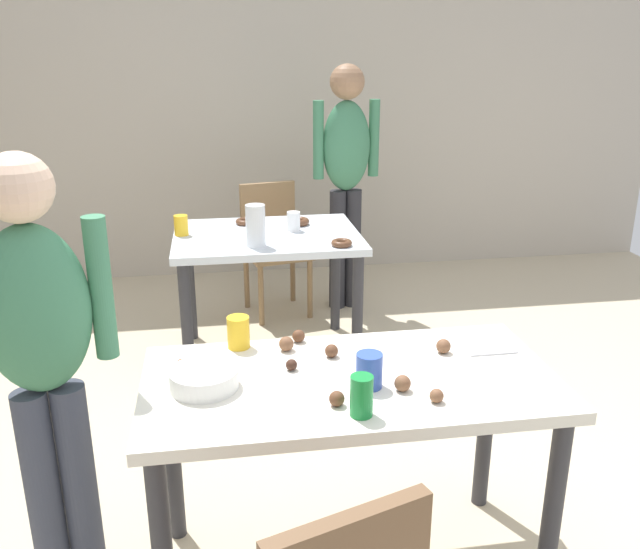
% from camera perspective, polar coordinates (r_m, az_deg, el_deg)
% --- Properties ---
extents(ground_plane, '(6.40, 6.40, 0.00)m').
position_cam_1_polar(ground_plane, '(2.74, 2.25, -20.69)').
color(ground_plane, beige).
extents(wall_back, '(6.40, 0.10, 2.60)m').
position_cam_1_polar(wall_back, '(5.31, -4.50, 14.04)').
color(wall_back, '#BCB2A3').
rests_on(wall_back, ground_plane).
extents(dining_table_near, '(1.31, 0.65, 0.75)m').
position_cam_1_polar(dining_table_near, '(2.21, 2.54, -11.11)').
color(dining_table_near, silver).
rests_on(dining_table_near, ground_plane).
extents(dining_table_far, '(1.03, 0.78, 0.75)m').
position_cam_1_polar(dining_table_far, '(3.79, -4.51, 1.88)').
color(dining_table_far, silver).
rests_on(dining_table_far, ground_plane).
extents(chair_far_table, '(0.48, 0.48, 0.87)m').
position_cam_1_polar(chair_far_table, '(4.56, -4.00, 2.94)').
color(chair_far_table, olive).
rests_on(chair_far_table, ground_plane).
extents(person_girl_near, '(0.45, 0.27, 1.48)m').
position_cam_1_polar(person_girl_near, '(2.20, -22.58, -5.92)').
color(person_girl_near, '#383D4C').
rests_on(person_girl_near, ground_plane).
extents(person_adult_far, '(0.46, 0.24, 1.64)m').
position_cam_1_polar(person_adult_far, '(4.49, 2.23, 9.23)').
color(person_adult_far, '#28282D').
rests_on(person_adult_far, ground_plane).
extents(mixing_bowl, '(0.21, 0.21, 0.06)m').
position_cam_1_polar(mixing_bowl, '(2.11, -9.83, -8.70)').
color(mixing_bowl, white).
rests_on(mixing_bowl, dining_table_near).
extents(soda_can, '(0.07, 0.07, 0.12)m').
position_cam_1_polar(soda_can, '(1.93, 3.55, -10.24)').
color(soda_can, '#198438').
rests_on(soda_can, dining_table_near).
extents(fork_near, '(0.17, 0.02, 0.01)m').
position_cam_1_polar(fork_near, '(2.38, 14.53, -6.50)').
color(fork_near, silver).
rests_on(fork_near, dining_table_near).
extents(cup_near_0, '(0.08, 0.08, 0.11)m').
position_cam_1_polar(cup_near_0, '(2.08, 4.20, -8.12)').
color(cup_near_0, '#3351B2').
rests_on(cup_near_0, dining_table_near).
extents(cup_near_1, '(0.08, 0.08, 0.11)m').
position_cam_1_polar(cup_near_1, '(2.35, -6.94, -4.89)').
color(cup_near_1, yellow).
rests_on(cup_near_1, dining_table_near).
extents(cake_ball_0, '(0.04, 0.04, 0.04)m').
position_cam_1_polar(cake_ball_0, '(2.04, 9.86, -10.10)').
color(cake_ball_0, brown).
rests_on(cake_ball_0, dining_table_near).
extents(cake_ball_1, '(0.05, 0.05, 0.05)m').
position_cam_1_polar(cake_ball_1, '(2.27, 0.99, -6.49)').
color(cake_ball_1, brown).
rests_on(cake_ball_1, dining_table_near).
extents(cake_ball_2, '(0.04, 0.04, 0.04)m').
position_cam_1_polar(cake_ball_2, '(2.19, -2.43, -7.67)').
color(cake_ball_2, '#3D2319').
rests_on(cake_ball_2, dining_table_near).
extents(cake_ball_3, '(0.05, 0.05, 0.05)m').
position_cam_1_polar(cake_ball_3, '(2.08, 7.02, -9.14)').
color(cake_ball_3, brown).
rests_on(cake_ball_3, dining_table_near).
extents(cake_ball_4, '(0.05, 0.05, 0.05)m').
position_cam_1_polar(cake_ball_4, '(2.32, -2.88, -5.89)').
color(cake_ball_4, brown).
rests_on(cake_ball_4, dining_table_near).
extents(cake_ball_5, '(0.05, 0.05, 0.05)m').
position_cam_1_polar(cake_ball_5, '(1.99, 1.44, -10.49)').
color(cake_ball_5, brown).
rests_on(cake_ball_5, dining_table_near).
extents(cake_ball_6, '(0.05, 0.05, 0.05)m').
position_cam_1_polar(cake_ball_6, '(2.39, -1.84, -5.23)').
color(cake_ball_6, brown).
rests_on(cake_ball_6, dining_table_near).
extents(cake_ball_7, '(0.05, 0.05, 0.05)m').
position_cam_1_polar(cake_ball_7, '(2.34, 10.43, -6.00)').
color(cake_ball_7, brown).
rests_on(cake_ball_7, dining_table_near).
extents(cake_ball_8, '(0.04, 0.04, 0.04)m').
position_cam_1_polar(cake_ball_8, '(2.24, -11.66, -7.47)').
color(cake_ball_8, brown).
rests_on(cake_ball_8, dining_table_near).
extents(pitcher_far, '(0.10, 0.10, 0.22)m').
position_cam_1_polar(pitcher_far, '(3.50, -5.49, 4.15)').
color(pitcher_far, white).
rests_on(pitcher_far, dining_table_far).
extents(cup_far_0, '(0.08, 0.08, 0.11)m').
position_cam_1_polar(cup_far_0, '(3.79, -11.70, 4.11)').
color(cup_far_0, yellow).
rests_on(cup_far_0, dining_table_far).
extents(cup_far_1, '(0.07, 0.07, 0.11)m').
position_cam_1_polar(cup_far_1, '(3.80, -2.32, 4.53)').
color(cup_far_1, white).
rests_on(cup_far_1, dining_table_far).
extents(donut_far_0, '(0.11, 0.11, 0.03)m').
position_cam_1_polar(donut_far_0, '(3.97, -6.38, 4.49)').
color(donut_far_0, brown).
rests_on(donut_far_0, dining_table_far).
extents(donut_far_1, '(0.11, 0.11, 0.03)m').
position_cam_1_polar(donut_far_1, '(3.51, 1.85, 2.69)').
color(donut_far_1, brown).
rests_on(donut_far_1, dining_table_far).
extents(donut_far_2, '(0.13, 0.13, 0.04)m').
position_cam_1_polar(donut_far_2, '(3.93, -1.87, 4.51)').
color(donut_far_2, brown).
rests_on(donut_far_2, dining_table_far).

